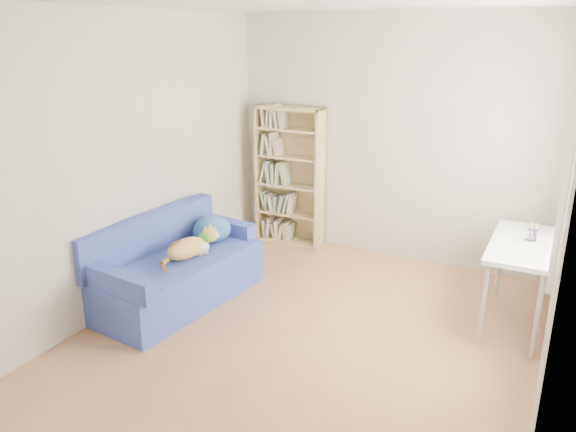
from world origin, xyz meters
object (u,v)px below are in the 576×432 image
object	(u,v)px
bookshelf	(290,182)
pen_cup	(532,234)
desk	(522,252)
sofa	(177,268)

from	to	relation	value
bookshelf	pen_cup	size ratio (longest dim) A/B	10.09
pen_cup	desk	bearing A→B (deg)	-124.58
bookshelf	desk	xyz separation A→B (m)	(2.61, -0.88, -0.08)
desk	pen_cup	bearing A→B (deg)	55.42
pen_cup	bookshelf	bearing A→B (deg)	163.34
desk	sofa	bearing A→B (deg)	-161.80
sofa	desk	world-z (taller)	sofa
sofa	desk	xyz separation A→B (m)	(2.86, 0.94, 0.35)
sofa	bookshelf	size ratio (longest dim) A/B	1.07
bookshelf	sofa	bearing A→B (deg)	-97.72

